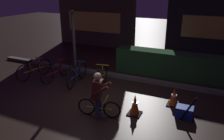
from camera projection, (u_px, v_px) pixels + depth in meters
name	position (u px, v px, depth m)	size (l,w,h in m)	color
ground_plane	(98.00, 104.00, 6.75)	(40.00, 40.00, 0.00)	black
sidewalk_curb	(125.00, 77.00, 8.61)	(12.00, 0.24, 0.12)	#56544F
hedge_row	(178.00, 66.00, 8.54)	(4.80, 0.70, 0.97)	#214723
storefront_left	(96.00, 4.00, 12.85)	(4.70, 0.54, 4.80)	#42382D
storefront_right	(223.00, 15.00, 11.00)	(5.27, 0.54, 4.01)	#262328
street_post	(74.00, 48.00, 7.93)	(0.10, 0.10, 2.54)	#2D2D33
parked_bike_leftmost	(34.00, 69.00, 8.62)	(0.46, 1.56, 0.73)	black
parked_bike_left_mid	(57.00, 71.00, 8.41)	(0.46, 1.61, 0.74)	black
parked_bike_center_left	(77.00, 74.00, 8.10)	(0.46, 1.63, 0.76)	black
parked_bike_center_right	(100.00, 78.00, 7.71)	(0.46, 1.62, 0.75)	black
traffic_cone_near	(135.00, 105.00, 6.11)	(0.36, 0.36, 0.59)	black
traffic_cone_far	(174.00, 97.00, 6.59)	(0.36, 0.36, 0.55)	black
blue_crate	(184.00, 112.00, 6.01)	(0.44, 0.32, 0.30)	#193DB7
cyclist	(98.00, 95.00, 5.91)	(1.18, 0.50, 1.25)	black
closed_umbrella	(188.00, 109.00, 5.67)	(0.05, 0.05, 0.85)	black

